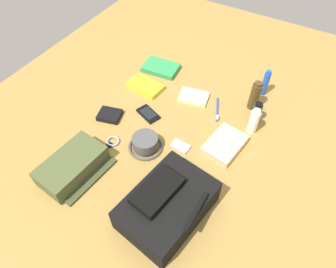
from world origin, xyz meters
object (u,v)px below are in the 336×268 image
Objects in this scene: toothpaste_tube at (254,121)px; backpack at (167,205)px; toiletry_pouch at (73,166)px; deodorant_spray at (265,83)px; wallet at (110,115)px; bucket_hat at (145,143)px; cell_phone at (148,114)px; shampoo_bottle at (257,113)px; folded_towel at (225,144)px; toothbrush at (217,110)px; travel_guidebook at (145,86)px; notepad at (194,97)px; cologne_bottle at (255,96)px; wristwatch at (113,142)px; paperback_novel at (161,68)px; media_player at (180,146)px.

backpack is at bearing -13.55° from toothpaste_tube.
toiletry_pouch is 1.04m from deodorant_spray.
bucket_hat is at bearing 59.16° from wallet.
wallet is at bearing -55.81° from cell_phone.
cell_phone is (0.23, -0.47, -0.05)m from shampoo_bottle.
toiletry_pouch is 1.50× the size of folded_towel.
deodorant_spray is (-0.62, 0.34, 0.04)m from bucket_hat.
wallet reaches higher than toothbrush.
toiletry_pouch is 1.52× the size of travel_guidebook.
notepad is (0.01, -0.33, -0.05)m from shampoo_bottle.
cologne_bottle is 1.46× the size of wallet.
deodorant_spray is 0.84m from wristwatch.
shampoo_bottle is 0.72m from wallet.
toothpaste_tube is at bearing 78.67° from toothbrush.
shampoo_bottle is at bearing 27.22° from cologne_bottle.
folded_towel reaches higher than notepad.
toiletry_pouch is at bearing -11.72° from cell_phone.
cell_phone is 0.24m from wristwatch.
toiletry_pouch is at bearing -85.15° from backpack.
cologne_bottle is 0.10m from shampoo_bottle.
deodorant_spray reaches higher than cell_phone.
bucket_hat reaches higher than wristwatch.
cologne_bottle is 1.18× the size of cell_phone.
toothbrush is (-0.60, -0.06, -0.06)m from backpack.
wristwatch is (-0.21, 0.04, -0.03)m from toiletry_pouch.
notepad is (0.09, -0.29, -0.07)m from cologne_bottle.
paperback_novel is 0.45m from wallet.
toiletry_pouch is 0.88m from shampoo_bottle.
travel_guidebook is (0.15, -0.56, -0.07)m from cologne_bottle.
cologne_bottle is at bearing 87.55° from paperback_novel.
paperback_novel is 0.58m from wristwatch.
toothbrush is (-0.29, 0.05, 0.00)m from media_player.
notepad is at bearing 122.68° from wallet.
deodorant_spray is 0.82m from wallet.
cell_phone is at bearing -150.76° from bucket_hat.
bucket_hat is 0.36m from folded_towel.
deodorant_spray is 0.13m from cologne_bottle.
travel_guidebook is at bearing -146.72° from bucket_hat.
travel_guidebook is 1.28× the size of toothbrush.
wallet is (0.30, -0.45, 0.01)m from toothbrush.
cologne_bottle reaches higher than wristwatch.
shampoo_bottle is 0.24m from folded_towel.
deodorant_spray reaches higher than toothbrush.
notepad is at bearing 160.80° from toiletry_pouch.
backpack is 0.33m from media_player.
bucket_hat is 1.02× the size of toothbrush.
backpack reaches higher than folded_towel.
cologne_bottle is at bearing -161.72° from toothpaste_tube.
cologne_bottle is 0.80× the size of folded_towel.
deodorant_spray reaches higher than bucket_hat.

